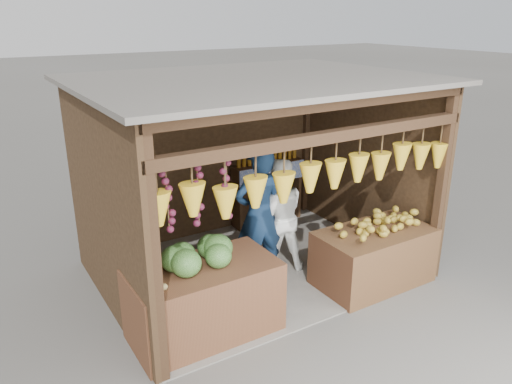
% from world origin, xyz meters
% --- Properties ---
extents(ground, '(80.00, 80.00, 0.00)m').
position_xyz_m(ground, '(0.00, 0.00, 0.00)').
color(ground, '#514F49').
rests_on(ground, ground).
extents(stall_structure, '(4.30, 3.30, 2.66)m').
position_xyz_m(stall_structure, '(-0.03, -0.04, 1.67)').
color(stall_structure, slate).
rests_on(stall_structure, ground).
extents(back_shelf, '(1.25, 0.32, 1.32)m').
position_xyz_m(back_shelf, '(1.05, 1.28, 0.87)').
color(back_shelf, '#382314').
rests_on(back_shelf, ground).
extents(counter_left, '(1.61, 0.85, 0.84)m').
position_xyz_m(counter_left, '(-1.25, -0.98, 0.42)').
color(counter_left, '#522F1B').
rests_on(counter_left, ground).
extents(counter_right, '(1.52, 0.85, 0.75)m').
position_xyz_m(counter_right, '(1.15, -1.12, 0.37)').
color(counter_right, '#452617').
rests_on(counter_right, ground).
extents(stool, '(0.30, 0.30, 0.28)m').
position_xyz_m(stool, '(-1.73, 0.06, 0.14)').
color(stool, black).
rests_on(stool, ground).
extents(man_standing, '(0.73, 0.53, 1.84)m').
position_xyz_m(man_standing, '(-0.07, -0.23, 0.92)').
color(man_standing, '#122846').
rests_on(man_standing, ground).
extents(woman_standing, '(0.95, 0.85, 1.60)m').
position_xyz_m(woman_standing, '(0.29, -0.13, 0.80)').
color(woman_standing, white).
rests_on(woman_standing, ground).
extents(vendor_seated, '(0.62, 0.47, 1.14)m').
position_xyz_m(vendor_seated, '(-1.73, 0.06, 0.85)').
color(vendor_seated, brown).
rests_on(vendor_seated, stool).
extents(melon_pile, '(1.00, 0.50, 0.32)m').
position_xyz_m(melon_pile, '(-1.25, -0.94, 1.00)').
color(melon_pile, '#1A4412').
rests_on(melon_pile, counter_left).
extents(tanfruit_pile, '(0.34, 0.40, 0.13)m').
position_xyz_m(tanfruit_pile, '(-1.87, -1.06, 0.90)').
color(tanfruit_pile, tan).
rests_on(tanfruit_pile, counter_left).
extents(mango_pile, '(1.40, 0.64, 0.22)m').
position_xyz_m(mango_pile, '(1.24, -1.12, 0.86)').
color(mango_pile, orange).
rests_on(mango_pile, counter_right).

